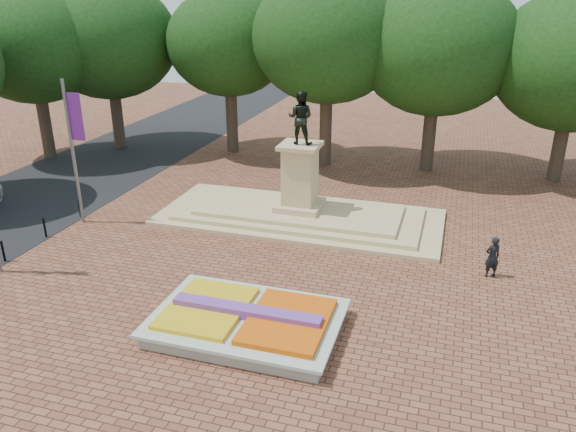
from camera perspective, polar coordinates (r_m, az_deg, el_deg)
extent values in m
plane|color=brown|center=(21.44, -4.78, -8.21)|extent=(90.00, 90.00, 0.00)
cube|color=black|center=(33.06, -26.28, 0.76)|extent=(9.00, 90.00, 0.02)
cube|color=gray|center=(19.43, -4.21, -10.95)|extent=(6.00, 4.00, 0.45)
cube|color=silver|center=(19.28, -4.23, -10.27)|extent=(6.30, 4.30, 0.12)
cube|color=#CF470B|center=(18.80, -0.04, -10.66)|extent=(2.60, 3.40, 0.22)
cube|color=gold|center=(19.72, -8.23, -9.23)|extent=(2.60, 3.40, 0.18)
cube|color=#663799|center=(19.16, -4.25, -9.72)|extent=(5.20, 0.55, 0.38)
cube|color=tan|center=(28.19, 1.18, -0.13)|extent=(14.00, 6.00, 0.20)
cube|color=tan|center=(28.12, 1.19, 0.25)|extent=(12.00, 5.00, 0.20)
cube|color=tan|center=(28.04, 1.19, 0.63)|extent=(10.00, 4.00, 0.20)
cube|color=tan|center=(27.95, 1.19, 1.10)|extent=(2.20, 2.20, 0.30)
cube|color=tan|center=(27.43, 1.22, 4.12)|extent=(1.50, 1.50, 2.80)
cube|color=tan|center=(27.00, 1.25, 7.15)|extent=(1.90, 1.90, 0.20)
imported|color=black|center=(26.67, 1.27, 9.95)|extent=(1.22, 0.95, 2.50)
cylinder|color=#33261C|center=(42.92, -16.15, 9.54)|extent=(0.80, 0.80, 4.00)
ellipsoid|color=black|center=(42.20, -16.85, 15.75)|extent=(8.80, 8.80, 7.48)
cylinder|color=#33261C|center=(39.20, -6.12, 9.13)|extent=(0.80, 0.80, 4.00)
ellipsoid|color=black|center=(38.41, -6.42, 15.96)|extent=(8.80, 8.80, 7.48)
cylinder|color=#33261C|center=(37.07, 4.01, 8.44)|extent=(0.80, 0.80, 4.00)
ellipsoid|color=black|center=(36.23, 4.21, 15.66)|extent=(8.80, 8.80, 7.48)
cylinder|color=#33261C|center=(36.19, 14.94, 7.39)|extent=(0.80, 0.80, 4.00)
ellipsoid|color=black|center=(35.33, 15.72, 14.75)|extent=(8.80, 8.80, 7.48)
cylinder|color=#33261C|center=(36.65, 25.95, 6.07)|extent=(0.80, 0.80, 4.00)
ellipsoid|color=black|center=(35.81, 27.23, 13.27)|extent=(8.80, 8.80, 7.48)
cylinder|color=#33261C|center=(41.13, -24.03, 7.84)|extent=(0.80, 0.80, 3.84)
ellipsoid|color=black|center=(40.39, -25.04, 13.99)|extent=(8.40, 8.40, 7.14)
cylinder|color=slate|center=(28.61, -20.99, 5.92)|extent=(0.16, 0.16, 7.00)
cube|color=#651D7B|center=(27.93, -20.76, 9.40)|extent=(0.70, 0.04, 2.20)
cylinder|color=black|center=(26.64, -26.95, -3.28)|extent=(0.10, 0.10, 0.90)
sphere|color=black|center=(26.46, -27.13, -2.36)|extent=(0.12, 0.12, 0.12)
cylinder|color=black|center=(28.36, -23.47, -1.17)|extent=(0.10, 0.10, 0.90)
sphere|color=black|center=(28.19, -23.61, -0.29)|extent=(0.12, 0.12, 0.12)
cylinder|color=black|center=(30.20, -20.40, 0.69)|extent=(0.10, 0.10, 0.90)
sphere|color=black|center=(30.04, -20.52, 1.53)|extent=(0.12, 0.12, 0.12)
imported|color=black|center=(23.85, 20.05, -3.92)|extent=(0.75, 0.66, 1.73)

